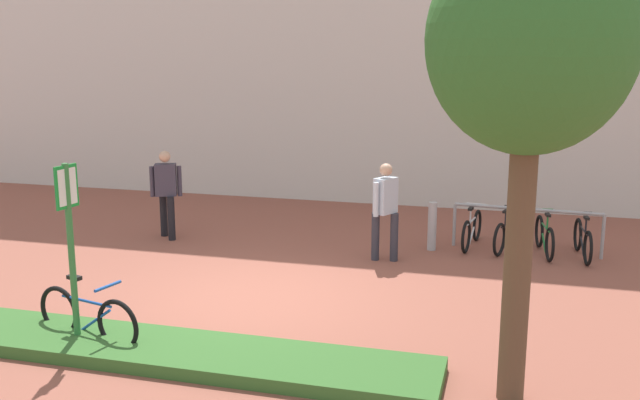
% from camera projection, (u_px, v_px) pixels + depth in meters
% --- Properties ---
extents(ground_plane, '(60.00, 60.00, 0.00)m').
position_uv_depth(ground_plane, '(255.00, 297.00, 10.62)').
color(ground_plane, brown).
extents(planter_strip, '(7.00, 1.10, 0.16)m').
position_uv_depth(planter_strip, '(151.00, 349.00, 8.59)').
color(planter_strip, '#336028').
rests_on(planter_strip, ground).
extents(tree_sidewalk, '(2.02, 2.02, 4.83)m').
position_uv_depth(tree_sidewalk, '(531.00, 45.00, 6.80)').
color(tree_sidewalk, brown).
rests_on(tree_sidewalk, ground).
extents(parking_sign_post, '(0.08, 0.36, 2.31)m').
position_uv_depth(parking_sign_post, '(70.00, 229.00, 8.55)').
color(parking_sign_post, '#2D7238').
rests_on(parking_sign_post, ground).
extents(bike_at_sign, '(1.65, 0.53, 0.86)m').
position_uv_depth(bike_at_sign, '(88.00, 316.00, 8.91)').
color(bike_at_sign, black).
rests_on(bike_at_sign, ground).
extents(bike_rack_cluster, '(2.65, 1.75, 0.83)m').
position_uv_depth(bike_rack_cluster, '(526.00, 233.00, 12.93)').
color(bike_rack_cluster, '#99999E').
rests_on(bike_rack_cluster, ground).
extents(bollard_steel, '(0.16, 0.16, 0.90)m').
position_uv_depth(bollard_steel, '(432.00, 226.00, 13.05)').
color(bollard_steel, '#ADADB2').
rests_on(bollard_steel, ground).
extents(person_suited_navy, '(0.57, 0.39, 1.72)m').
position_uv_depth(person_suited_navy, '(166.00, 189.00, 13.77)').
color(person_suited_navy, black).
rests_on(person_suited_navy, ground).
extents(person_shirt_white, '(0.47, 0.55, 1.72)m').
position_uv_depth(person_shirt_white, '(385.00, 206.00, 12.28)').
color(person_shirt_white, '#2D2D38').
rests_on(person_shirt_white, ground).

